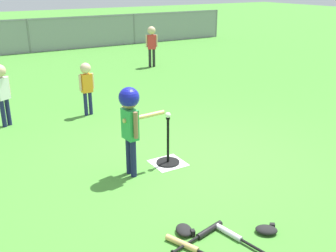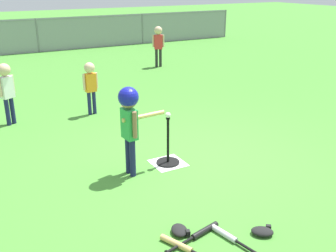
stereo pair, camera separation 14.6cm
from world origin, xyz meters
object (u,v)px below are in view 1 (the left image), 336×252
at_px(fielder_near_left, 2,87).
at_px(spare_bat_wood, 188,246).
at_px(batting_tee, 168,156).
at_px(glove_tossed_aside, 184,230).
at_px(spare_bat_silver, 234,236).
at_px(glove_near_bats, 267,230).
at_px(fielder_near_right, 86,82).
at_px(baseball_on_tee, 168,115).
at_px(fielder_deep_left, 152,41).
at_px(spare_bat_black, 205,233).
at_px(batter_child, 130,114).

relative_size(fielder_near_left, spare_bat_wood, 1.57).
relative_size(batting_tee, glove_tossed_aside, 2.60).
bearing_deg(spare_bat_silver, glove_near_bats, -15.62).
height_order(fielder_near_left, spare_bat_wood, fielder_near_left).
distance_m(glove_near_bats, glove_tossed_aside, 0.83).
bearing_deg(fielder_near_right, fielder_near_left, 173.87).
bearing_deg(glove_tossed_aside, baseball_on_tee, 65.03).
relative_size(fielder_deep_left, spare_bat_silver, 1.84).
height_order(spare_bat_black, glove_near_bats, glove_near_bats).
distance_m(fielder_deep_left, spare_bat_wood, 8.35).
relative_size(baseball_on_tee, glove_near_bats, 0.27).
height_order(fielder_near_right, spare_bat_black, fielder_near_right).
relative_size(spare_bat_black, glove_tossed_aside, 2.68).
height_order(batting_tee, spare_bat_black, batting_tee).
bearing_deg(fielder_deep_left, spare_bat_black, -114.93).
bearing_deg(fielder_deep_left, baseball_on_tee, -116.66).
bearing_deg(spare_bat_wood, batter_child, 82.58).
relative_size(baseball_on_tee, fielder_deep_left, 0.06).
bearing_deg(fielder_deep_left, spare_bat_silver, -112.98).
bearing_deg(spare_bat_silver, spare_bat_black, 139.47).
bearing_deg(baseball_on_tee, spare_bat_wood, -114.88).
xyz_separation_m(baseball_on_tee, glove_tossed_aside, (-0.68, -1.47, -0.67)).
relative_size(fielder_near_left, spare_bat_silver, 1.73).
xyz_separation_m(spare_bat_black, glove_tossed_aside, (-0.15, 0.14, 0.01)).
distance_m(spare_bat_wood, glove_tossed_aside, 0.25).
xyz_separation_m(fielder_near_left, spare_bat_silver, (1.33, -4.51, -0.66)).
bearing_deg(batting_tee, glove_tossed_aside, -114.97).
height_order(batter_child, fielder_near_right, batter_child).
height_order(fielder_near_right, glove_tossed_aside, fielder_near_right).
bearing_deg(spare_bat_black, baseball_on_tee, 71.70).
bearing_deg(baseball_on_tee, fielder_near_right, 94.70).
relative_size(spare_bat_wood, glove_near_bats, 2.53).
height_order(batter_child, spare_bat_black, batter_child).
bearing_deg(batter_child, fielder_near_right, 82.08).
relative_size(batting_tee, glove_near_bats, 2.46).
distance_m(fielder_near_right, glove_near_bats, 4.49).
bearing_deg(glove_tossed_aside, fielder_near_right, 83.30).
distance_m(fielder_deep_left, spare_bat_silver, 8.24).
bearing_deg(spare_bat_wood, fielder_deep_left, 63.74).
distance_m(spare_bat_black, glove_near_bats, 0.63).
bearing_deg(glove_tossed_aside, batting_tee, 65.03).
xyz_separation_m(fielder_near_right, fielder_deep_left, (3.10, 3.20, 0.11)).
bearing_deg(glove_tossed_aside, batter_child, 85.54).
xyz_separation_m(batter_child, spare_bat_silver, (0.26, -1.74, -0.81)).
distance_m(fielder_deep_left, fielder_near_left, 5.46).
xyz_separation_m(spare_bat_wood, glove_near_bats, (0.82, -0.19, 0.01)).
height_order(fielder_deep_left, fielder_near_left, fielder_deep_left).
xyz_separation_m(batting_tee, baseball_on_tee, (0.00, -0.00, 0.60)).
xyz_separation_m(fielder_near_right, glove_tossed_aside, (-0.47, -4.03, -0.60)).
relative_size(spare_bat_wood, glove_tossed_aside, 2.68).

